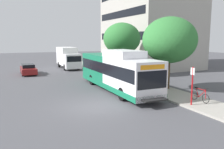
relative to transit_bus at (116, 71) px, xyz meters
name	(u,v)px	position (x,y,z in m)	size (l,w,h in m)	color
ground_plane	(67,86)	(-3.63, 3.77, -1.70)	(120.00, 120.00, 0.00)	#4C4C51
sidewalk_curb	(138,83)	(3.37, 1.77, -1.63)	(3.00, 56.00, 0.14)	#A8A399
transit_bus	(116,71)	(0.00, 0.00, 0.00)	(2.58, 12.25, 3.65)	white
bus_stop_sign_pole	(192,83)	(2.43, -6.85, -0.05)	(0.10, 0.36, 2.60)	red
bicycle_parked	(200,96)	(3.59, -6.43, -1.14)	(0.52, 1.76, 1.02)	black
street_tree_near_stop	(170,40)	(4.27, -1.92, 2.77)	(4.75, 4.75, 6.36)	#4C3823
street_tree_mid_block	(122,39)	(4.12, 7.06, 2.90)	(4.54, 4.54, 6.40)	#4C3823
parked_car_far_lane	(28,69)	(-6.39, 13.19, -1.04)	(1.80, 4.50, 1.33)	maroon
box_truck_background	(68,57)	(-0.15, 17.20, 0.04)	(2.32, 7.01, 3.25)	silver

